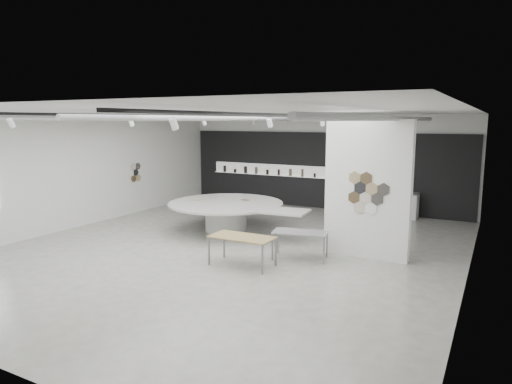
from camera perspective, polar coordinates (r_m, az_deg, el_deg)
The scene contains 7 objects.
room at distance 12.61m, azimuth -3.38°, elevation 2.09°, with size 12.02×14.02×3.82m.
back_wall_display at distance 18.88m, azimuth 7.79°, elevation 2.67°, with size 11.80×0.27×3.10m.
partition_column at distance 12.16m, azimuth 13.78°, elevation 0.29°, with size 2.20×0.38×3.60m.
display_island at distance 14.85m, azimuth -3.55°, elevation -2.56°, with size 5.00×4.04×0.95m.
sample_table_wood at distance 11.31m, azimuth -1.76°, elevation -5.85°, with size 1.58×0.79×0.74m.
sample_table_stone at distance 11.92m, azimuth 5.54°, elevation -5.25°, with size 1.52×0.99×0.72m.
kitchen_counter at distance 17.79m, azimuth 17.01°, elevation -1.51°, with size 1.66×0.68×1.30m.
Camera 1 is at (6.48, -10.65, 3.57)m, focal length 32.00 mm.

